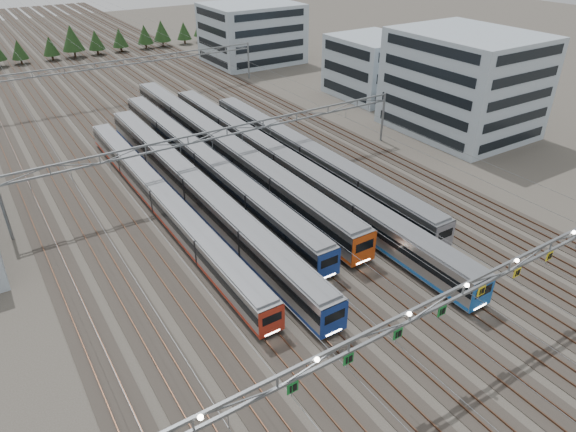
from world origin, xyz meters
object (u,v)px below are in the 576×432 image
depot_bldg_south (463,83)px  depot_bldg_north (252,33)px  train_e (283,164)px  gantry_far (124,67)px  train_d (223,147)px  train_b (194,189)px  train_c (204,162)px  gantry_mid (227,138)px  train_a (161,200)px  gantry_near (463,293)px  depot_bldg_mid (373,67)px  train_f (308,156)px

depot_bldg_south → depot_bldg_north: bearing=95.3°
train_e → gantry_far: 48.89m
train_d → train_e: bearing=-65.3°
train_b → train_e: size_ratio=0.86×
train_b → train_c: 8.21m
train_d → gantry_far: (-2.25, 38.47, 4.07)m
gantry_mid → train_a: bearing=-161.9°
gantry_near → depot_bldg_mid: bearing=54.4°
depot_bldg_mid → train_d: bearing=-161.6°
gantry_near → train_f: bearing=73.1°
gantry_far → depot_bldg_mid: size_ratio=3.52×
gantry_far → depot_bldg_north: 38.95m
train_a → train_f: (22.50, 0.71, 0.23)m
gantry_near → depot_bldg_south: (42.28, 36.78, 1.11)m
train_e → gantry_near: bearing=-100.4°
train_a → gantry_far: gantry_far is taller
train_a → depot_bldg_south: 53.85m
train_a → depot_bldg_north: 78.53m
train_b → gantry_near: size_ratio=1.05×
train_b → gantry_far: size_ratio=1.05×
train_a → depot_bldg_south: depot_bldg_south is taller
train_e → train_f: train_f is taller
gantry_far → train_b: bearing=-97.9°
train_b → gantry_mid: 8.71m
train_f → depot_bldg_north: bearing=67.6°
train_a → train_b: bearing=2.1°
train_b → depot_bldg_north: size_ratio=2.68×
gantry_near → depot_bldg_south: depot_bldg_south is taller
depot_bldg_mid → depot_bldg_north: 38.87m
depot_bldg_north → train_a: bearing=-127.6°
train_a → gantry_far: bearing=77.0°
train_b → train_f: bearing=1.7°
train_d → gantry_near: size_ratio=1.16×
train_a → train_e: (18.00, 0.43, 0.22)m
train_b → gantry_near: bearing=-79.6°
train_b → depot_bldg_mid: depot_bldg_mid is taller
train_c → gantry_near: size_ratio=1.05×
depot_bldg_mid → depot_bldg_north: bearing=99.6°
gantry_near → train_b: bearing=100.4°
train_b → depot_bldg_north: bearing=55.0°
train_b → train_d: train_d is taller
train_c → train_d: size_ratio=0.90×
train_f → depot_bldg_south: (30.98, -0.38, 6.02)m
train_b → train_d: bearing=48.1°
train_d → depot_bldg_south: (39.98, -9.87, 5.88)m
train_d → depot_bldg_mid: 43.16m
gantry_near → train_c: bearing=92.9°
train_e → gantry_far: size_ratio=1.22×
train_a → depot_bldg_mid: depot_bldg_mid is taller
train_e → train_f: (4.50, 0.28, 0.00)m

